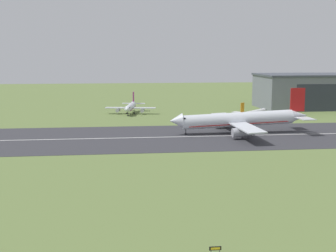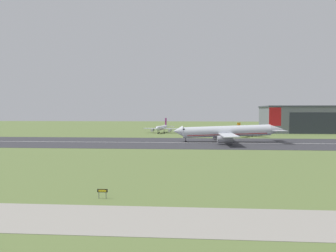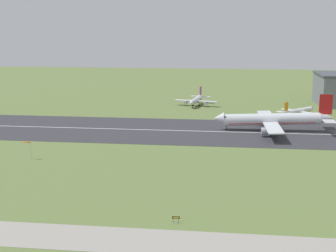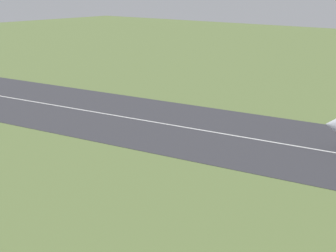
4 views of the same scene
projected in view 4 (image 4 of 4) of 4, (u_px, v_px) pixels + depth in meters
name	position (u px, v px, depth m)	size (l,w,h in m)	color
ground_plane	(92.00, 220.00, 115.62)	(690.77, 690.77, 0.00)	olive
runway_strip	(309.00, 148.00, 160.64)	(450.77, 48.02, 0.06)	#333338
runway_centreline	(309.00, 148.00, 160.63)	(405.70, 0.70, 0.01)	silver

